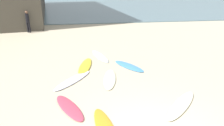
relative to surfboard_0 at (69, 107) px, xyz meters
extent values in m
cube|color=slate|center=(2.42, 35.11, 0.00)|extent=(120.00, 40.00, 0.08)
ellipsoid|color=#D6455D|center=(0.00, 0.00, 0.00)|extent=(1.36, 1.94, 0.08)
ellipsoid|color=#E8ECC5|center=(1.68, 2.08, -0.01)|extent=(0.89, 2.16, 0.07)
ellipsoid|color=white|center=(1.47, 5.16, 0.00)|extent=(1.15, 2.37, 0.08)
ellipsoid|color=white|center=(0.03, 2.16, 0.00)|extent=(1.85, 2.16, 0.08)
ellipsoid|color=#4C97D7|center=(2.86, 3.43, -0.01)|extent=(1.59, 1.99, 0.07)
ellipsoid|color=yellow|center=(0.59, 3.69, 0.00)|extent=(0.97, 2.45, 0.08)
ellipsoid|color=#E9E8CB|center=(3.99, -0.34, 0.00)|extent=(1.97, 2.01, 0.08)
cylinder|color=black|center=(-4.23, 12.08, 0.40)|extent=(0.14, 0.14, 0.88)
cylinder|color=black|center=(-4.05, 11.99, 0.40)|extent=(0.14, 0.14, 0.88)
cylinder|color=black|center=(-4.14, 12.04, 1.20)|extent=(0.38, 0.38, 0.73)
sphere|color=brown|center=(-4.14, 12.04, 1.69)|extent=(0.24, 0.24, 0.24)
camera|label=1|loc=(0.70, -6.27, 4.15)|focal=32.99mm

